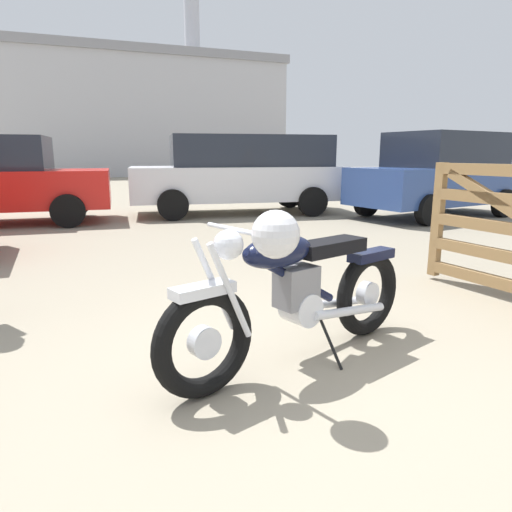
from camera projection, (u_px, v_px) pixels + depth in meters
ground_plane at (308, 381)px, 2.78m from camera, size 80.00×80.00×0.00m
vintage_motorcycle at (295, 291)px, 2.90m from camera, size 2.02×0.92×1.07m
blue_hatchback_right at (439, 174)px, 9.90m from camera, size 4.12×2.30×1.78m
red_hatchback_near at (242, 172)px, 10.44m from camera, size 4.92×2.51×1.74m
pale_sedan_back at (267, 164)px, 19.27m from camera, size 4.14×2.37×1.78m
industrial_building at (134, 119)px, 32.99m from camera, size 18.22×13.87×14.06m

